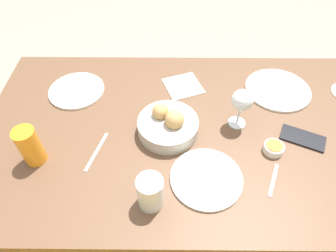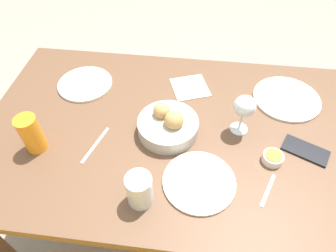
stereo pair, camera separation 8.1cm
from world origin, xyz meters
TOP-DOWN VIEW (x-y plane):
  - ground_plane at (0.00, 0.00)m, footprint 10.00×10.00m
  - dining_table at (0.00, 0.00)m, footprint 1.49×0.87m
  - bread_basket at (0.06, 0.01)m, footprint 0.22×0.22m
  - plate_near_left at (-0.39, -0.21)m, footprint 0.26×0.26m
  - plate_near_right at (0.44, -0.20)m, footprint 0.22×0.22m
  - plate_far_center at (-0.06, 0.21)m, footprint 0.23×0.23m
  - juice_glass at (0.50, 0.14)m, footprint 0.07×0.07m
  - water_tumbler at (0.11, 0.29)m, footprint 0.08×0.08m
  - wine_glass at (-0.19, -0.03)m, footprint 0.08×0.08m
  - jam_bowl_honey at (-0.30, 0.10)m, footprint 0.07×0.07m
  - fork_silver at (0.30, 0.11)m, footprint 0.06×0.17m
  - spoon_coffee at (-0.27, 0.22)m, footprint 0.06×0.12m
  - napkin at (0.00, -0.23)m, footprint 0.18×0.18m
  - cell_phone at (-0.42, 0.05)m, footprint 0.17×0.13m

SIDE VIEW (x-z plane):
  - ground_plane at x=0.00m, z-range 0.00..0.00m
  - dining_table at x=0.00m, z-range 0.29..1.06m
  - fork_silver at x=0.30m, z-range 0.77..0.78m
  - spoon_coffee at x=-0.27m, z-range 0.77..0.78m
  - napkin at x=0.00m, z-range 0.77..0.78m
  - cell_phone at x=-0.42m, z-range 0.77..0.78m
  - plate_near_left at x=-0.39m, z-range 0.77..0.78m
  - plate_near_right at x=0.44m, z-range 0.77..0.78m
  - plate_far_center at x=-0.06m, z-range 0.77..0.78m
  - jam_bowl_honey at x=-0.30m, z-range 0.77..0.81m
  - bread_basket at x=0.06m, z-range 0.76..0.86m
  - water_tumbler at x=0.11m, z-range 0.77..0.89m
  - juice_glass at x=0.50m, z-range 0.77..0.91m
  - wine_glass at x=-0.19m, z-range 0.81..0.96m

